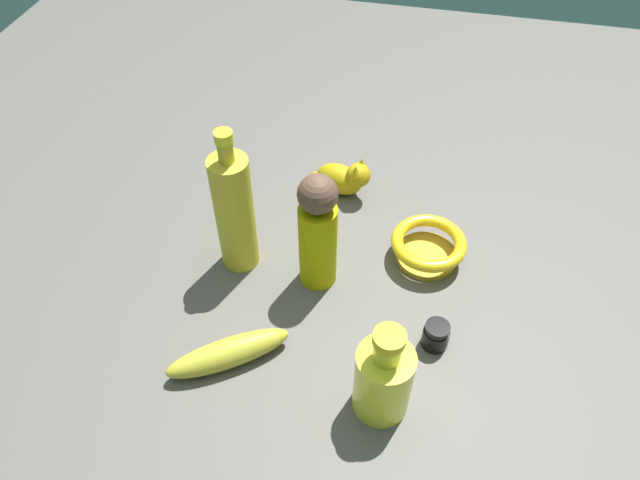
# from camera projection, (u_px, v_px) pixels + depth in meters

# --- Properties ---
(ground) EXTENTS (2.00, 2.00, 0.00)m
(ground) POSITION_uv_depth(u_px,v_px,m) (320.00, 270.00, 1.00)
(ground) COLOR #5B5651
(cat_figurine) EXTENTS (0.12, 0.08, 0.08)m
(cat_figurine) POSITION_uv_depth(u_px,v_px,m) (344.00, 178.00, 1.11)
(cat_figurine) COLOR gold
(cat_figurine) RESTS_ON ground
(bowl) EXTENTS (0.13, 0.13, 0.05)m
(bowl) POSITION_uv_depth(u_px,v_px,m) (428.00, 246.00, 1.00)
(bowl) COLOR gold
(bowl) RESTS_ON ground
(banana) EXTENTS (0.18, 0.14, 0.04)m
(banana) POSITION_uv_depth(u_px,v_px,m) (229.00, 353.00, 0.86)
(banana) COLOR gold
(banana) RESTS_ON ground
(person_figure_adult) EXTENTS (0.08, 0.08, 0.22)m
(person_figure_adult) POSITION_uv_depth(u_px,v_px,m) (317.00, 232.00, 0.91)
(person_figure_adult) COLOR #BAAE06
(person_figure_adult) RESTS_ON ground
(bottle_short) EXTENTS (0.08, 0.08, 0.17)m
(bottle_short) POSITION_uv_depth(u_px,v_px,m) (383.00, 378.00, 0.78)
(bottle_short) COLOR yellow
(bottle_short) RESTS_ON ground
(nail_polish_jar) EXTENTS (0.04, 0.04, 0.05)m
(nail_polish_jar) POSITION_uv_depth(u_px,v_px,m) (436.00, 335.00, 0.88)
(nail_polish_jar) COLOR black
(nail_polish_jar) RESTS_ON ground
(bottle_tall) EXTENTS (0.06, 0.06, 0.27)m
(bottle_tall) POSITION_uv_depth(u_px,v_px,m) (234.00, 212.00, 0.93)
(bottle_tall) COLOR gold
(bottle_tall) RESTS_ON ground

